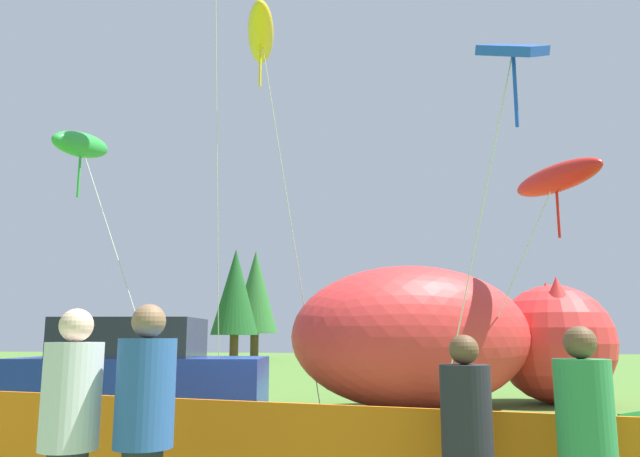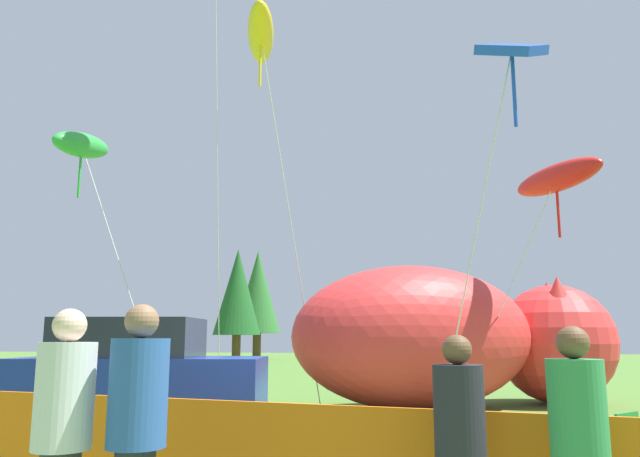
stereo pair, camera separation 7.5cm
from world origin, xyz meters
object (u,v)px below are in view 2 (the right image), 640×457
at_px(spectator_in_green_shirt, 460,443).
at_px(kite_blue_box, 511,56).
at_px(spectator_in_red_shirt, 137,428).
at_px(inflatable_cat, 454,342).
at_px(folding_chair, 617,445).
at_px(spectator_in_yellow_shirt, 62,430).
at_px(kite_green_fish, 82,146).
at_px(kite_yellow_hero, 261,36).
at_px(spectator_in_black_shirt, 580,446).
at_px(parked_car, 138,380).
at_px(kite_red_lizard, 556,179).

xyz_separation_m(spectator_in_green_shirt, kite_blue_box, (1.17, 5.19, 5.22)).
distance_m(spectator_in_red_shirt, kite_blue_box, 8.36).
relative_size(inflatable_cat, spectator_in_green_shirt, 5.04).
bearing_deg(spectator_in_green_shirt, spectator_in_red_shirt, -166.83).
height_order(folding_chair, spectator_in_red_shirt, spectator_in_red_shirt).
bearing_deg(spectator_in_yellow_shirt, kite_green_fish, 122.34).
relative_size(folding_chair, spectator_in_green_shirt, 0.51).
bearing_deg(kite_yellow_hero, spectator_in_red_shirt, -78.53).
height_order(spectator_in_black_shirt, kite_blue_box, kite_blue_box).
distance_m(inflatable_cat, kite_yellow_hero, 8.60).
distance_m(inflatable_cat, kite_blue_box, 7.24).
bearing_deg(spectator_in_black_shirt, kite_blue_box, 85.65).
bearing_deg(kite_blue_box, parked_car, -178.66).
distance_m(folding_chair, kite_green_fish, 12.99).
bearing_deg(parked_car, kite_red_lizard, 19.92).
relative_size(parked_car, kite_red_lizard, 0.77).
relative_size(spectator_in_green_shirt, kite_red_lizard, 0.30).
bearing_deg(spectator_in_red_shirt, kite_green_fish, 124.82).
xyz_separation_m(inflatable_cat, spectator_in_green_shirt, (-0.23, -10.70, -0.62)).
xyz_separation_m(folding_chair, kite_green_fish, (-10.17, 5.71, 5.71)).
bearing_deg(spectator_in_green_shirt, kite_yellow_hero, 115.26).
bearing_deg(spectator_in_yellow_shirt, inflatable_cat, 75.44).
bearing_deg(kite_green_fish, kite_yellow_hero, 0.85).
xyz_separation_m(inflatable_cat, kite_yellow_hero, (-4.27, -2.15, 7.15)).
distance_m(folding_chair, spectator_in_yellow_shirt, 5.58).
distance_m(parked_car, spectator_in_red_shirt, 6.22).
xyz_separation_m(folding_chair, kite_red_lizard, (0.77, 6.39, 4.54)).
bearing_deg(spectator_in_black_shirt, spectator_in_green_shirt, 167.97).
bearing_deg(spectator_in_yellow_shirt, kite_blue_box, 56.25).
bearing_deg(spectator_in_green_shirt, parked_car, 134.60).
xyz_separation_m(kite_red_lizard, kite_blue_box, (-1.32, -3.98, 1.09)).
bearing_deg(folding_chair, spectator_in_yellow_shirt, 79.29).
relative_size(kite_green_fish, kite_yellow_hero, 0.74).
bearing_deg(spectator_in_yellow_shirt, spectator_in_black_shirt, 7.22).
relative_size(folding_chair, kite_green_fish, 0.13).
distance_m(parked_car, kite_yellow_hero, 8.53).
bearing_deg(spectator_in_red_shirt, spectator_in_yellow_shirt, -170.23).
height_order(spectator_in_red_shirt, spectator_in_green_shirt, spectator_in_red_shirt).
relative_size(spectator_in_yellow_shirt, kite_blue_box, 0.28).
relative_size(folding_chair, spectator_in_black_shirt, 0.50).
relative_size(parked_car, spectator_in_green_shirt, 2.54).
relative_size(inflatable_cat, spectator_in_yellow_shirt, 4.53).
xyz_separation_m(spectator_in_yellow_shirt, kite_green_fish, (-5.75, 9.08, 5.20)).
relative_size(inflatable_cat, kite_red_lizard, 1.53).
bearing_deg(inflatable_cat, kite_blue_box, -110.78).
relative_size(folding_chair, kite_blue_box, 0.13).
distance_m(parked_car, kite_red_lizard, 9.45).
height_order(spectator_in_green_shirt, kite_red_lizard, kite_red_lizard).
xyz_separation_m(parked_car, kite_yellow_hero, (0.94, 3.50, 7.72)).
distance_m(spectator_in_green_shirt, spectator_in_yellow_shirt, 2.77).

